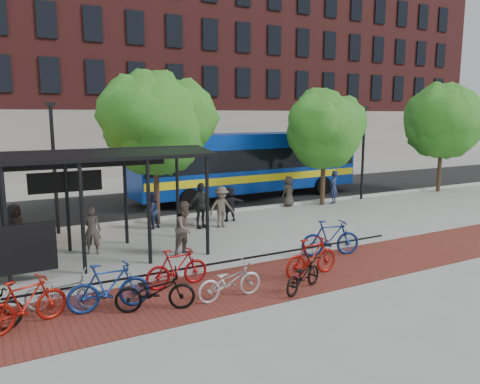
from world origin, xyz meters
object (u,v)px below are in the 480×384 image
bike_9 (312,257)px  pedestrian_8 (186,228)px  bike_5 (177,268)px  pedestrian_4 (201,205)px  pedestrian_5 (230,204)px  pedestrian_6 (289,191)px  bike_2 (63,291)px  bike_11 (330,238)px  bike_1 (25,303)px  bus_shelter (32,171)px  tree_b (156,119)px  pedestrian_3 (222,207)px  lamp_post_left (54,165)px  bike_4 (155,291)px  bike_8 (303,275)px  lamp_post_right (363,150)px  tree_d (443,118)px  pedestrian_0 (15,227)px  bike_3 (109,287)px  pedestrian_1 (92,230)px  pedestrian_7 (333,187)px  tree_c (325,127)px  bus (248,161)px  bike_6 (230,281)px

bike_9 → pedestrian_8: pedestrian_8 is taller
bike_5 → pedestrian_4: 6.77m
pedestrian_4 → pedestrian_5: (1.65, 0.57, -0.18)m
bike_5 → pedestrian_6: (9.21, 7.99, 0.24)m
bike_2 → bike_11: bearing=-65.8°
bike_1 → bike_2: size_ratio=1.05×
bus_shelter → pedestrian_8: bearing=-12.8°
tree_b → pedestrian_3: size_ratio=3.77×
pedestrian_6 → tree_b: bearing=-9.9°
bus_shelter → lamp_post_left: bearing=74.5°
bike_4 → bike_8: 3.93m
bus_shelter → tree_b: (5.23, 3.83, 1.46)m
lamp_post_right → bus_shelter: bearing=-166.6°
tree_d → pedestrian_8: 19.69m
bike_11 → pedestrian_5: (-0.54, 6.21, 0.16)m
bike_9 → pedestrian_0: (-7.35, 7.23, 0.23)m
tree_b → bike_9: (1.64, -8.61, -3.88)m
bike_3 → pedestrian_1: 5.02m
bike_9 → pedestrian_3: (0.42, 6.66, 0.28)m
pedestrian_1 → pedestrian_7: bearing=-145.9°
bike_3 → tree_c: bearing=-53.4°
bike_8 → bike_3: bearing=51.9°
bike_5 → pedestrian_8: (1.36, 2.69, 0.38)m
bike_11 → pedestrian_7: 9.52m
tree_b → pedestrian_7: tree_b is taller
tree_c → bus: size_ratio=0.44×
bike_5 → bike_9: size_ratio=0.93×
lamp_post_left → bike_4: size_ratio=2.70×
pedestrian_3 → bike_6: bearing=-114.7°
lamp_post_left → pedestrian_1: bearing=-79.9°
bike_9 → pedestrian_1: pedestrian_1 is taller
bike_4 → pedestrian_7: 15.45m
bus_shelter → pedestrian_4: 7.12m
bike_9 → pedestrian_1: 7.42m
tree_c → pedestrian_8: 11.32m
bus → bike_6: (-7.76, -12.65, -1.61)m
pedestrian_1 → bike_5: bearing=128.1°
bike_8 → pedestrian_8: pedestrian_8 is taller
pedestrian_3 → bike_11: bearing=-75.2°
tree_d → pedestrian_1: size_ratio=3.95×
bus_shelter → tree_c: 14.77m
bike_8 → pedestrian_3: pedestrian_3 is taller
bike_3 → bike_8: (4.83, -1.20, -0.15)m
bike_4 → bike_5: (1.04, 1.24, 0.04)m
pedestrian_0 → tree_b: bearing=-39.0°
pedestrian_5 → bike_3: bearing=51.6°
lamp_post_right → pedestrian_6: 5.19m
bike_1 → tree_d: bearing=-91.4°
bike_2 → bike_6: 4.05m
bus_shelter → bus: size_ratio=0.78×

